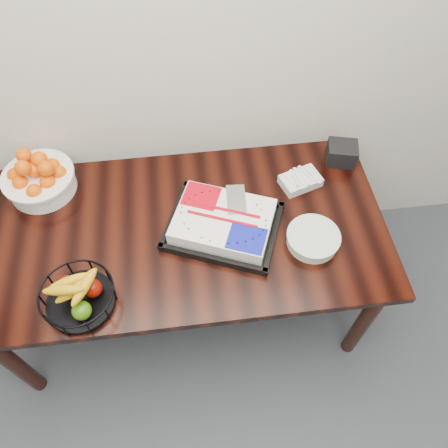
{
  "coord_description": "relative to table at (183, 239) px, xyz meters",
  "views": [
    {
      "loc": [
        0.05,
        0.91,
        2.33
      ],
      "look_at": [
        0.18,
        1.95,
        0.83
      ],
      "focal_mm": 35.0,
      "sensor_mm": 36.0,
      "label": 1
    }
  ],
  "objects": [
    {
      "name": "fork_bag",
      "position": [
        0.57,
        0.19,
        0.11
      ],
      "size": [
        0.21,
        0.17,
        0.05
      ],
      "color": "silver",
      "rests_on": "table"
    },
    {
      "name": "table",
      "position": [
        0.0,
        0.0,
        0.0
      ],
      "size": [
        1.8,
        0.9,
        0.75
      ],
      "color": "black",
      "rests_on": "ground"
    },
    {
      "name": "cake_tray",
      "position": [
        0.18,
        -0.02,
        0.13
      ],
      "size": [
        0.57,
        0.52,
        0.1
      ],
      "color": "black",
      "rests_on": "table"
    },
    {
      "name": "plate_stack",
      "position": [
        0.55,
        -0.14,
        0.11
      ],
      "size": [
        0.23,
        0.23,
        0.06
      ],
      "color": "white",
      "rests_on": "table"
    },
    {
      "name": "napkin_box",
      "position": [
        0.8,
        0.31,
        0.14
      ],
      "size": [
        0.16,
        0.15,
        0.1
      ],
      "primitive_type": "cube",
      "rotation": [
        0.0,
        0.0,
        -0.24
      ],
      "color": "black",
      "rests_on": "table"
    },
    {
      "name": "tangerine_bowl",
      "position": [
        -0.62,
        0.3,
        0.18
      ],
      "size": [
        0.33,
        0.33,
        0.21
      ],
      "color": "white",
      "rests_on": "table"
    },
    {
      "name": "fruit_basket",
      "position": [
        -0.41,
        -0.31,
        0.15
      ],
      "size": [
        0.29,
        0.29,
        0.15
      ],
      "color": "black",
      "rests_on": "table"
    }
  ]
}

